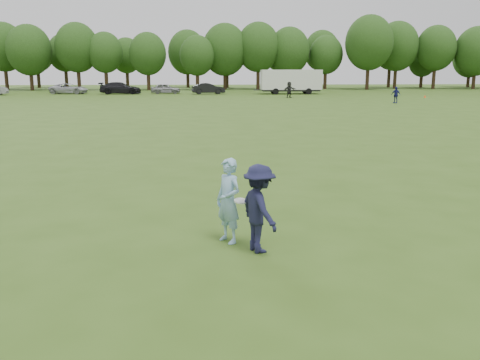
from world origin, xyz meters
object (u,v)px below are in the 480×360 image
at_px(thrower, 228,201).
at_px(car_e, 166,89).
at_px(car_d, 120,88).
at_px(car_f, 208,89).
at_px(car_c, 69,89).
at_px(defender, 259,209).
at_px(player_far_b, 396,95).
at_px(player_far_d, 289,90).
at_px(cargo_trailer, 291,81).
at_px(field_cone, 425,96).

relative_size(thrower, car_e, 0.43).
distance_m(car_d, car_e, 5.99).
bearing_deg(thrower, car_f, 142.73).
bearing_deg(car_e, car_f, -104.77).
bearing_deg(car_d, car_c, 81.94).
bearing_deg(car_f, defender, 172.63).
bearing_deg(player_far_b, thrower, -69.14).
bearing_deg(player_far_d, car_d, 122.82).
xyz_separation_m(player_far_b, car_d, (-30.15, 20.07, -0.02)).
xyz_separation_m(player_far_b, car_c, (-37.15, 21.01, -0.11)).
bearing_deg(player_far_d, car_f, 103.60).
xyz_separation_m(car_e, cargo_trailer, (16.83, -1.74, 1.10)).
height_order(player_far_d, car_d, player_far_d).
height_order(car_c, cargo_trailer, cargo_trailer).
bearing_deg(car_f, field_cone, -119.25).
xyz_separation_m(car_d, car_e, (5.96, 0.54, -0.11)).
bearing_deg(cargo_trailer, player_far_b, -68.68).
height_order(defender, car_f, defender).
relative_size(player_far_b, field_cone, 5.38).
bearing_deg(player_far_d, player_far_b, -79.55).
distance_m(thrower, player_far_d, 50.86).
relative_size(car_f, field_cone, 14.66).
bearing_deg(car_d, player_far_d, -115.91).
distance_m(car_e, field_cone, 33.23).
distance_m(defender, car_d, 61.91).
bearing_deg(thrower, player_far_d, 132.09).
xyz_separation_m(defender, field_cone, (24.87, 49.96, -0.68)).
xyz_separation_m(player_far_d, car_f, (-9.40, 9.32, -0.21)).
bearing_deg(car_f, car_d, 78.25).
relative_size(car_e, car_f, 0.90).
distance_m(player_far_b, car_c, 42.68).
xyz_separation_m(player_far_b, field_cone, (7.08, 9.36, -0.66)).
bearing_deg(cargo_trailer, car_c, 175.88).
relative_size(car_d, car_e, 1.37).
xyz_separation_m(defender, player_far_b, (17.79, 40.59, -0.03)).
relative_size(player_far_d, car_f, 0.42).
relative_size(player_far_d, cargo_trailer, 0.21).
relative_size(car_d, car_f, 1.23).
height_order(thrower, player_far_d, player_far_d).
distance_m(car_c, car_f, 18.81).
bearing_deg(car_e, field_cone, -111.72).
distance_m(player_far_d, car_d, 23.42).
bearing_deg(cargo_trailer, thrower, -100.55).
bearing_deg(car_e, player_far_d, -126.96).
distance_m(player_far_d, cargo_trailer, 9.09).
height_order(car_f, field_cone, car_f).
bearing_deg(defender, car_c, -4.67).
distance_m(car_f, field_cone, 27.37).
xyz_separation_m(defender, car_d, (-12.36, 60.66, -0.05)).
distance_m(car_f, cargo_trailer, 11.11).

